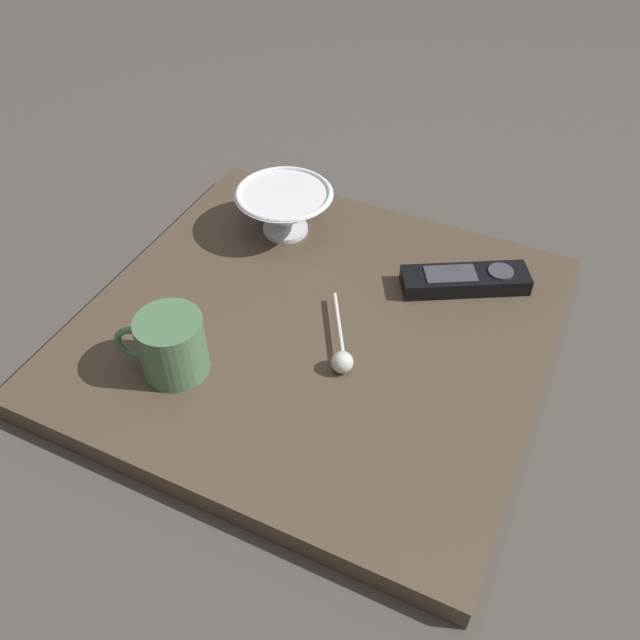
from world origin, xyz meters
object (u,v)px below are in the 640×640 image
(cereal_bowl, at_px, (285,209))
(teaspoon, at_px, (341,357))
(tv_remote_near, at_px, (465,280))
(coffee_mug, at_px, (171,345))

(cereal_bowl, xyz_separation_m, teaspoon, (-0.20, 0.23, -0.03))
(cereal_bowl, bearing_deg, teaspoon, 131.36)
(tv_remote_near, bearing_deg, teaspoon, 65.11)
(teaspoon, distance_m, tv_remote_near, 0.24)
(teaspoon, xyz_separation_m, tv_remote_near, (-0.10, -0.22, -0.00))
(coffee_mug, bearing_deg, teaspoon, -153.14)
(cereal_bowl, height_order, teaspoon, cereal_bowl)
(teaspoon, relative_size, tv_remote_near, 0.67)
(cereal_bowl, distance_m, coffee_mug, 0.33)
(coffee_mug, xyz_separation_m, teaspoon, (-0.20, -0.10, -0.03))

